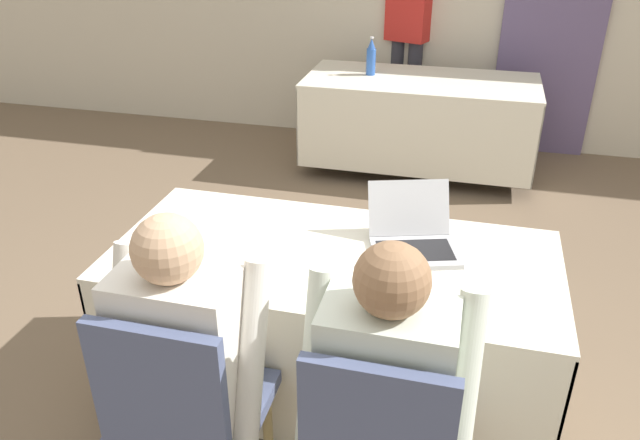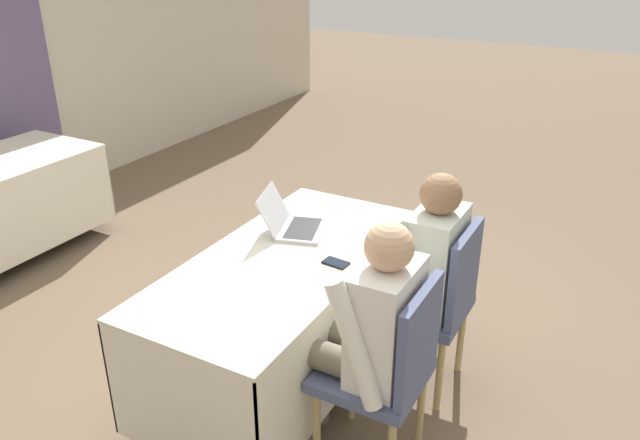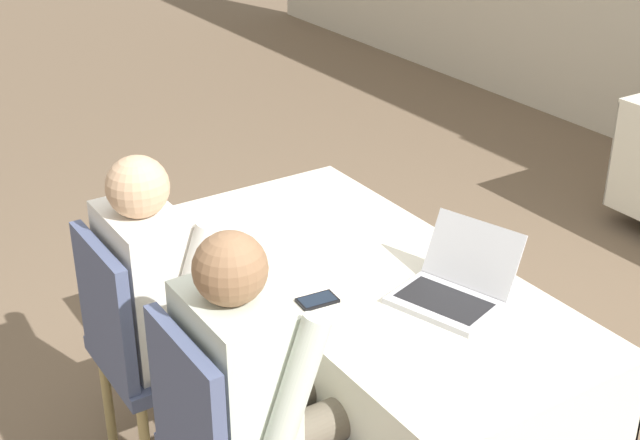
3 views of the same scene
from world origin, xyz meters
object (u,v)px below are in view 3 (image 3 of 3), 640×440
at_px(cell_phone, 317,300).
at_px(person_checkered_shirt, 171,293).
at_px(laptop, 453,288).
at_px(chair_near_left, 146,343).
at_px(person_white_shirt, 261,388).

bearing_deg(cell_phone, person_checkered_shirt, -132.11).
bearing_deg(laptop, cell_phone, -138.54).
height_order(laptop, person_checkered_shirt, person_checkered_shirt).
bearing_deg(cell_phone, chair_near_left, -124.54).
relative_size(chair_near_left, person_checkered_shirt, 0.78).
bearing_deg(person_white_shirt, chair_near_left, 9.66).
bearing_deg(person_checkered_shirt, cell_phone, -137.25).
height_order(laptop, person_white_shirt, person_white_shirt).
bearing_deg(person_checkered_shirt, person_white_shirt, -180.00).
distance_m(chair_near_left, person_checkered_shirt, 0.19).
height_order(chair_near_left, person_checkered_shirt, person_checkered_shirt).
bearing_deg(laptop, person_checkered_shirt, -147.37).
distance_m(laptop, chair_near_left, 1.04).
xyz_separation_m(laptop, person_checkered_shirt, (-0.59, -0.71, -0.09)).
bearing_deg(chair_near_left, person_checkered_shirt, -90.00).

